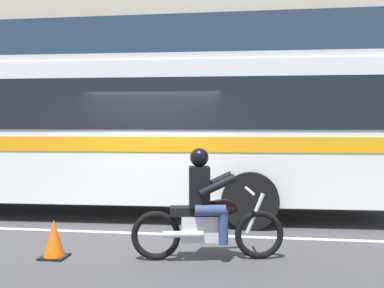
{
  "coord_description": "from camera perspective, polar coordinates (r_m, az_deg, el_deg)",
  "views": [
    {
      "loc": [
        2.04,
        -8.64,
        1.89
      ],
      "look_at": [
        0.81,
        -0.41,
        1.55
      ],
      "focal_mm": 44.87,
      "sensor_mm": 36.0,
      "label": 1
    }
  ],
  "objects": [
    {
      "name": "ground_plane",
      "position": [
        9.07,
        -4.77,
        -9.71
      ],
      "size": [
        60.0,
        60.0,
        0.0
      ],
      "primitive_type": "plane",
      "color": "#3D3D3F"
    },
    {
      "name": "sidewalk_curb",
      "position": [
        14.01,
        0.03,
        -5.13
      ],
      "size": [
        28.0,
        3.8,
        0.15
      ],
      "primitive_type": "cube",
      "color": "gray",
      "rests_on": "ground_plane"
    },
    {
      "name": "lane_center_stripe",
      "position": [
        8.5,
        -5.72,
        -10.51
      ],
      "size": [
        26.6,
        0.14,
        0.01
      ],
      "primitive_type": "cube",
      "color": "silver",
      "rests_on": "ground_plane"
    },
    {
      "name": "transit_bus",
      "position": [
        10.55,
        -12.78,
        2.23
      ],
      "size": [
        13.17,
        3.05,
        3.22
      ],
      "color": "white",
      "rests_on": "ground_plane"
    },
    {
      "name": "motorcycle_with_rider",
      "position": [
        6.76,
        1.77,
        -8.2
      ],
      "size": [
        2.12,
        0.75,
        1.56
      ],
      "color": "black",
      "rests_on": "ground_plane"
    },
    {
      "name": "fire_hydrant",
      "position": [
        12.66,
        5.01,
        -3.91
      ],
      "size": [
        0.22,
        0.3,
        0.75
      ],
      "color": "red",
      "rests_on": "sidewalk_curb"
    },
    {
      "name": "traffic_cone",
      "position": [
        7.18,
        -16.07,
        -10.9
      ],
      "size": [
        0.36,
        0.36,
        0.55
      ],
      "color": "#EA590F",
      "rests_on": "ground_plane"
    }
  ]
}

